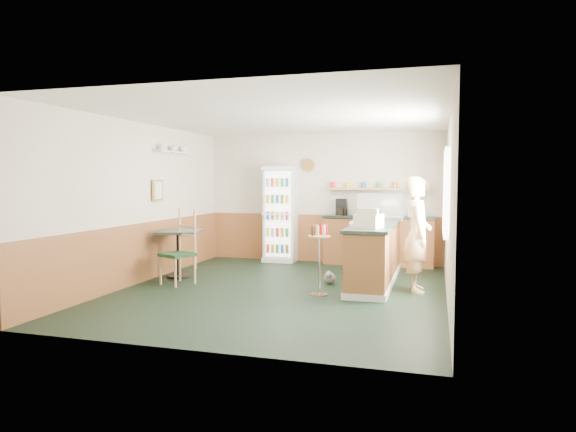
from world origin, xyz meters
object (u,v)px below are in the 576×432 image
at_px(cafe_table, 179,244).
at_px(cafe_chair, 180,245).
at_px(condiment_stand, 319,250).
at_px(display_case, 381,207).
at_px(drinks_fridge, 280,214).
at_px(cash_register, 369,221).
at_px(shopkeeper, 417,235).

relative_size(cafe_table, cafe_chair, 0.77).
height_order(condiment_stand, cafe_chair, cafe_chair).
distance_m(display_case, cafe_table, 3.70).
bearing_deg(drinks_fridge, cash_register, -49.96).
relative_size(drinks_fridge, cafe_table, 2.12).
xyz_separation_m(cash_register, condiment_stand, (-0.69, -0.30, -0.44)).
distance_m(drinks_fridge, cafe_table, 2.57).
distance_m(drinks_fridge, condiment_stand, 3.30).
distance_m(drinks_fridge, shopkeeper, 3.68).
bearing_deg(cafe_chair, condiment_stand, 18.61).
relative_size(shopkeeper, condiment_stand, 1.70).
xyz_separation_m(cafe_table, cafe_chair, (0.27, -0.46, 0.06)).
distance_m(shopkeeper, condiment_stand, 1.56).
height_order(cash_register, shopkeeper, shopkeeper).
xyz_separation_m(cash_register, cafe_table, (-3.40, 0.38, -0.52)).
xyz_separation_m(drinks_fridge, cash_register, (2.20, -2.62, 0.10)).
bearing_deg(condiment_stand, cash_register, 23.48).
xyz_separation_m(display_case, cash_register, (0.00, -1.68, -0.13)).
relative_size(display_case, condiment_stand, 0.79).
bearing_deg(shopkeeper, cafe_chair, 88.09).
bearing_deg(display_case, shopkeeper, -62.05).
height_order(display_case, shopkeeper, shopkeeper).
distance_m(drinks_fridge, cash_register, 3.42).
bearing_deg(cafe_table, display_case, 20.83).
distance_m(drinks_fridge, cafe_chair, 2.87).
height_order(drinks_fridge, cafe_chair, drinks_fridge).
bearing_deg(cafe_table, condiment_stand, -14.18).
xyz_separation_m(drinks_fridge, shopkeeper, (2.90, -2.26, -0.12)).
relative_size(display_case, cafe_chair, 0.67).
relative_size(display_case, shopkeeper, 0.47).
bearing_deg(condiment_stand, cafe_table, 165.82).
relative_size(cash_register, shopkeeper, 0.21).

